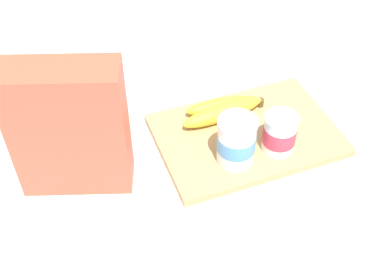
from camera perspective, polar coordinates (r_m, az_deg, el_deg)
The scene contains 6 objects.
ground_plane at distance 1.02m, azimuth 6.18°, elevation -1.15°, with size 2.40×2.40×0.00m, color white.
cutting_board at distance 1.01m, azimuth 6.21°, elevation -0.80°, with size 0.35×0.24×0.02m, color tan.
cereal_box at distance 0.87m, azimuth -13.78°, elevation -0.14°, with size 0.19×0.08×0.26m, color #D85138.
yogurt_cup_front at distance 0.95m, azimuth 9.95°, elevation -0.59°, with size 0.06×0.06×0.08m.
yogurt_cup_back at distance 0.91m, azimuth 5.08°, elevation -1.51°, with size 0.07×0.07×0.10m.
banana_bunch at distance 1.02m, azimuth 3.64°, elevation 2.16°, with size 0.19×0.08×0.04m.
Camera 1 is at (0.35, 0.63, 0.71)m, focal length 46.77 mm.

